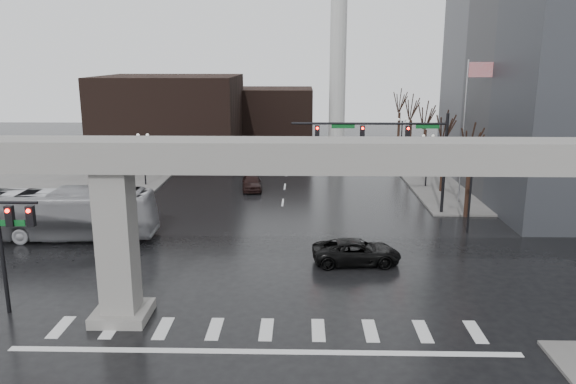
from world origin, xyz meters
name	(u,v)px	position (x,y,z in m)	size (l,w,h in m)	color
ground	(268,320)	(0.00, 0.00, 0.00)	(160.00, 160.00, 0.00)	black
sidewalk_ne	(525,171)	(26.00, 36.00, 0.07)	(28.00, 36.00, 0.15)	slate
sidewalk_nw	(54,168)	(-26.00, 36.00, 0.07)	(28.00, 36.00, 0.15)	slate
elevated_guideway	(294,180)	(1.26, 0.00, 6.88)	(48.00, 2.60, 8.70)	gray
building_far_left	(171,118)	(-14.00, 42.00, 5.00)	(16.00, 14.00, 10.00)	black
building_far_mid	(275,118)	(-2.00, 52.00, 4.00)	(10.00, 10.00, 8.00)	black
smokestack	(338,47)	(6.00, 46.00, 13.35)	(3.60, 3.60, 30.00)	beige
signal_mast_arm	(397,141)	(8.99, 18.80, 5.83)	(12.12, 0.43, 8.00)	black
signal_left_pole	(11,234)	(-12.25, 0.50, 4.07)	(2.30, 0.30, 6.00)	black
flagpole_assembly	(468,115)	(15.29, 22.00, 7.53)	(2.06, 0.12, 12.00)	silver
lamp_right_0	(471,185)	(13.50, 14.00, 3.47)	(1.22, 0.32, 5.11)	black
lamp_right_1	(427,152)	(13.50, 28.00, 3.47)	(1.22, 0.32, 5.11)	black
lamp_right_2	(402,132)	(13.50, 42.00, 3.47)	(1.22, 0.32, 5.11)	black
lamp_left_0	(90,183)	(-13.50, 14.00, 3.47)	(1.22, 0.32, 5.11)	black
lamp_left_1	(144,151)	(-13.50, 28.00, 3.47)	(1.22, 0.32, 5.11)	black
lamp_left_2	(176,131)	(-13.50, 42.00, 3.47)	(1.22, 0.32, 5.11)	black
tree_right_0	(468,182)	(14.53, 18.02, 2.79)	(1.09, 1.58, 7.50)	black
tree_right_1	(443,162)	(14.53, 26.02, 2.85)	(1.09, 1.61, 7.67)	black
tree_right_2	(425,147)	(14.53, 34.02, 2.91)	(1.10, 1.63, 7.85)	black
tree_right_3	(410,136)	(14.53, 42.02, 2.98)	(1.11, 1.66, 8.02)	black
tree_right_4	(399,127)	(14.53, 50.02, 3.04)	(1.12, 1.69, 8.19)	black
pickup_truck	(356,252)	(4.95, 7.61, 0.74)	(2.46, 5.34, 1.48)	black
city_bus	(63,214)	(-14.78, 11.97, 1.75)	(2.95, 12.59, 3.51)	#9B9A9F
far_car	(252,182)	(-3.07, 26.59, 0.74)	(1.75, 4.35, 1.48)	black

